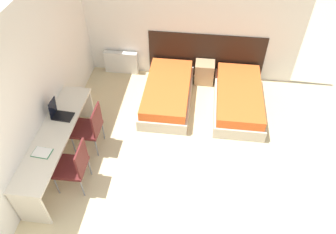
{
  "coord_description": "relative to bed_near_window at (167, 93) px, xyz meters",
  "views": [
    {
      "loc": [
        0.51,
        -1.63,
        4.6
      ],
      "look_at": [
        0.0,
        2.49,
        0.55
      ],
      "focal_mm": 35.0,
      "sensor_mm": 36.0,
      "label": 1
    }
  ],
  "objects": [
    {
      "name": "wall_back",
      "position": [
        0.14,
        1.02,
        1.14
      ],
      "size": [
        5.04,
        0.05,
        2.7
      ],
      "color": "white",
      "rests_on": "ground_plane"
    },
    {
      "name": "wall_left",
      "position": [
        -1.91,
        -1.27,
        1.14
      ],
      "size": [
        0.05,
        5.52,
        2.7
      ],
      "color": "white",
      "rests_on": "ground_plane"
    },
    {
      "name": "headboard_panel",
      "position": [
        0.73,
        0.98,
        0.32
      ],
      "size": [
        2.52,
        0.03,
        1.07
      ],
      "color": "black",
      "rests_on": "ground_plane"
    },
    {
      "name": "bed_near_window",
      "position": [
        0.0,
        0.0,
        0.0
      ],
      "size": [
        0.96,
        1.89,
        0.44
      ],
      "color": "beige",
      "rests_on": "ground_plane"
    },
    {
      "name": "bed_near_door",
      "position": [
        1.46,
        0.0,
        0.0
      ],
      "size": [
        0.96,
        1.89,
        0.44
      ],
      "color": "beige",
      "rests_on": "ground_plane"
    },
    {
      "name": "nightstand",
      "position": [
        0.73,
        0.77,
        0.03
      ],
      "size": [
        0.42,
        0.35,
        0.49
      ],
      "color": "tan",
      "rests_on": "ground_plane"
    },
    {
      "name": "radiator",
      "position": [
        -1.18,
        0.9,
        0.05
      ],
      "size": [
        0.76,
        0.12,
        0.53
      ],
      "color": "silver",
      "rests_on": "ground_plane"
    },
    {
      "name": "desk",
      "position": [
        -1.62,
        -1.83,
        0.38
      ],
      "size": [
        0.53,
        2.34,
        0.74
      ],
      "color": "beige",
      "rests_on": "ground_plane"
    },
    {
      "name": "chair_near_laptop",
      "position": [
        -1.18,
        -1.41,
        0.3
      ],
      "size": [
        0.48,
        0.48,
        0.93
      ],
      "rotation": [
        0.0,
        0.0,
        -0.01
      ],
      "color": "#511919",
      "rests_on": "ground_plane"
    },
    {
      "name": "chair_near_notebook",
      "position": [
        -1.18,
        -2.24,
        0.3
      ],
      "size": [
        0.48,
        0.48,
        0.93
      ],
      "rotation": [
        0.0,
        0.0,
        0.01
      ],
      "color": "#511919",
      "rests_on": "ground_plane"
    },
    {
      "name": "laptop",
      "position": [
        -1.65,
        -1.44,
        0.6
      ],
      "size": [
        0.35,
        0.26,
        0.35
      ],
      "rotation": [
        0.0,
        0.0,
        -0.07
      ],
      "color": "black",
      "rests_on": "desk"
    },
    {
      "name": "open_notebook",
      "position": [
        -1.64,
        -2.25,
        0.54
      ],
      "size": [
        0.3,
        0.23,
        0.02
      ],
      "rotation": [
        0.0,
        0.0,
        -0.08
      ],
      "color": "#236B3D",
      "rests_on": "desk"
    }
  ]
}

